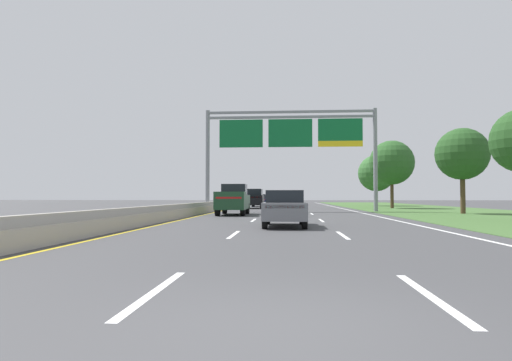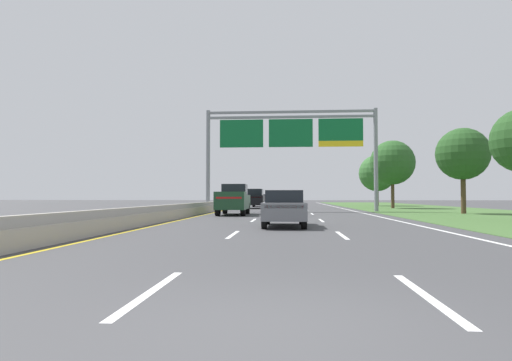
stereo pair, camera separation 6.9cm
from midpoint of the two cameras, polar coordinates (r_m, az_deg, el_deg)
The scene contains 12 objects.
ground_plane at distance 39.45m, azimuth 4.03°, elevation -3.99°, with size 220.00×220.00×0.00m, color #3D3D3F.
lane_striping at distance 38.99m, azimuth 4.03°, elevation -4.00°, with size 11.96×106.00×0.01m.
grass_verge_right at distance 41.84m, azimuth 23.55°, elevation -3.69°, with size 14.00×110.00×0.02m, color #3D602D.
median_barrier_concrete at distance 39.98m, azimuth -5.49°, elevation -3.45°, with size 0.60×110.00×0.85m.
overhead_sign_gantry at distance 38.52m, azimuth 4.45°, elevation 5.53°, with size 15.06×0.42×8.98m.
pickup_truck_darkgreen at distance 31.10m, azimuth -3.05°, elevation -2.52°, with size 2.06×5.42×2.20m.
car_grey_centre_lane_sedan at distance 19.11m, azimuth 3.66°, elevation -3.57°, with size 1.83×4.41×1.57m.
car_navy_left_lane_sedan at distance 55.38m, azimuth 0.43°, elevation -2.59°, with size 1.94×4.45×1.57m.
car_black_left_lane_suv at distance 47.51m, azimuth -0.22°, elevation -2.34°, with size 1.92×4.71×2.11m.
roadside_tree_mid at distance 36.33m, azimuth 25.30°, elevation 3.13°, with size 3.90×3.90×6.46m.
roadside_tree_far at distance 49.93m, azimuth 17.28°, elevation 2.23°, with size 4.85×4.85×7.43m.
roadside_tree_distant at distance 61.90m, azimuth 15.43°, elevation 0.93°, with size 4.97×4.97×6.98m.
Camera 1 is at (-0.03, -4.43, 1.32)m, focal length 30.59 mm.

